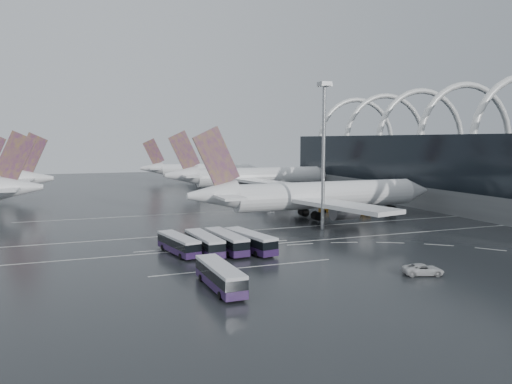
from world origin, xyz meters
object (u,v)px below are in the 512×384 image
object	(u,v)px
airliner_gate_b	(251,177)
bus_row_near_d	(250,241)
gse_cart_belly_a	(365,212)
gse_cart_belly_e	(324,209)
floodlight_mast	(324,138)
bus_row_far_a	(220,276)
bus_row_near_c	(226,241)
van_curve_a	(423,270)
gse_cart_belly_b	(357,208)
airliner_gate_c	(199,170)
bus_row_near_b	(204,243)
bus_row_near_a	(178,244)
airliner_main	(315,196)

from	to	relation	value
airliner_gate_b	bus_row_near_d	world-z (taller)	airliner_gate_b
gse_cart_belly_a	gse_cart_belly_e	distance (m)	10.90
floodlight_mast	bus_row_far_a	bearing A→B (deg)	-134.45
bus_row_near_c	van_curve_a	distance (m)	31.72
gse_cart_belly_a	gse_cart_belly_b	xyz separation A→B (m)	(2.66, 7.97, -0.00)
airliner_gate_b	van_curve_a	distance (m)	110.90
floodlight_mast	bus_row_near_d	bearing A→B (deg)	-146.41
floodlight_mast	gse_cart_belly_b	distance (m)	36.30
gse_cart_belly_b	airliner_gate_b	bearing A→B (deg)	102.58
airliner_gate_c	floodlight_mast	bearing A→B (deg)	-80.64
bus_row_near_b	gse_cart_belly_a	xyz separation A→B (m)	(48.52, 26.78, -1.05)
airliner_gate_c	gse_cart_belly_a	bearing A→B (deg)	-71.18
airliner_gate_c	gse_cart_belly_a	world-z (taller)	airliner_gate_c
van_curve_a	gse_cart_belly_a	world-z (taller)	van_curve_a
bus_row_near_b	bus_row_near_c	distance (m)	3.74
airliner_gate_c	bus_row_near_c	distance (m)	144.61
bus_row_near_d	floodlight_mast	world-z (taller)	floodlight_mast
floodlight_mast	gse_cart_belly_e	size ratio (longest dim) A/B	12.71
gse_cart_belly_a	gse_cart_belly_b	world-z (taller)	gse_cart_belly_a
bus_row_near_d	gse_cart_belly_e	size ratio (longest dim) A/B	5.55
gse_cart_belly_e	bus_row_near_a	bearing A→B (deg)	-143.31
airliner_gate_b	bus_row_near_d	xyz separation A→B (m)	(-32.22, -87.42, -3.71)
airliner_gate_c	floodlight_mast	size ratio (longest dim) A/B	1.78
floodlight_mast	gse_cart_belly_e	xyz separation A→B (m)	(12.31, 22.09, -18.45)
airliner_main	bus_row_near_d	distance (m)	37.79
bus_row_near_b	bus_row_near_d	xyz separation A→B (m)	(7.53, -1.41, 0.05)
airliner_gate_c	bus_row_near_c	world-z (taller)	airliner_gate_c
airliner_gate_b	bus_row_near_c	world-z (taller)	airliner_gate_b
gse_cart_belly_a	gse_cart_belly_e	world-z (taller)	gse_cart_belly_a
airliner_gate_b	gse_cart_belly_e	bearing A→B (deg)	-86.85
bus_row_near_b	floodlight_mast	distance (m)	36.11
bus_row_near_a	gse_cart_belly_e	size ratio (longest dim) A/B	5.19
bus_row_near_c	gse_cart_belly_a	distance (m)	52.30
gse_cart_belly_a	bus_row_near_a	bearing A→B (deg)	-154.00
airliner_gate_b	floodlight_mast	distance (m)	75.25
airliner_gate_b	bus_row_far_a	size ratio (longest dim) A/B	4.97
airliner_gate_c	airliner_main	bearing A→B (deg)	-78.60
airliner_gate_b	bus_row_near_d	distance (m)	93.24
bus_row_near_d	bus_row_near_b	bearing A→B (deg)	68.22
airliner_gate_c	bus_row_far_a	bearing A→B (deg)	-91.28
airliner_gate_b	bus_row_far_a	distance (m)	114.46
airliner_gate_c	gse_cart_belly_b	distance (m)	107.45
bus_row_near_d	gse_cart_belly_b	distance (m)	56.70
airliner_gate_b	bus_row_far_a	bearing A→B (deg)	-110.60
bus_row_far_a	gse_cart_belly_a	xyz separation A→B (m)	(51.77, 46.79, -1.04)
airliner_gate_b	bus_row_near_c	bearing A→B (deg)	-111.19
bus_row_near_b	bus_row_far_a	bearing A→B (deg)	166.46
bus_row_near_b	gse_cart_belly_a	size ratio (longest dim) A/B	5.33
floodlight_mast	gse_cart_belly_e	distance (m)	31.30
airliner_gate_b	van_curve_a	world-z (taller)	airliner_gate_b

